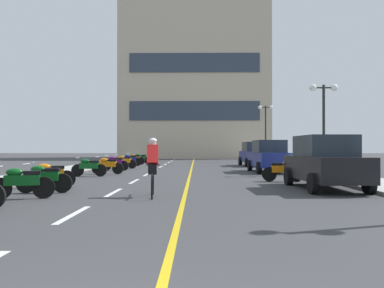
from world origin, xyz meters
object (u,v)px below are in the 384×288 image
object	(u,v)px
street_lamp_far	(266,121)
motorcycle_13	(140,158)
cyclist_rider	(153,166)
street_lamp_mid	(324,107)
motorcycle_9	(115,163)
parked_car_far	(255,154)
motorcycle_6	(283,170)
motorcycle_11	(130,160)
motorcycle_5	(50,174)
motorcycle_4	(44,178)
motorcycle_8	(107,165)
parked_car_mid	(269,156)
motorcycle_10	(124,161)
motorcycle_7	(89,167)
motorcycle_12	(134,159)
parked_car_near	(324,162)
motorcycle_3	(22,182)

from	to	relation	value
street_lamp_far	motorcycle_13	xyz separation A→B (m)	(-11.54, -4.34, -3.54)
street_lamp_far	cyclist_rider	size ratio (longest dim) A/B	3.03
street_lamp_mid	motorcycle_9	world-z (taller)	street_lamp_mid
parked_car_far	motorcycle_13	distance (m)	10.07
motorcycle_6	cyclist_rider	world-z (taller)	cyclist_rider
street_lamp_mid	motorcycle_11	world-z (taller)	street_lamp_mid
street_lamp_mid	parked_car_far	world-z (taller)	street_lamp_mid
motorcycle_5	motorcycle_4	bearing A→B (deg)	-75.75
motorcycle_8	street_lamp_mid	bearing A→B (deg)	-2.02
parked_car_mid	cyclist_rider	distance (m)	12.24
parked_car_far	motorcycle_10	world-z (taller)	parked_car_far
parked_car_mid	motorcycle_11	distance (m)	11.60
street_lamp_mid	motorcycle_11	distance (m)	15.08
cyclist_rider	street_lamp_mid	bearing A→B (deg)	48.83
motorcycle_10	motorcycle_9	bearing A→B (deg)	-93.05
motorcycle_8	motorcycle_9	bearing A→B (deg)	94.63
parked_car_far	motorcycle_4	bearing A→B (deg)	-117.47
motorcycle_5	motorcycle_10	distance (m)	12.49
parked_car_far	cyclist_rider	distance (m)	19.18
street_lamp_mid	street_lamp_far	distance (m)	17.74
parked_car_far	motorcycle_9	xyz separation A→B (m)	(-9.35, -5.90, -0.44)
street_lamp_far	motorcycle_7	distance (m)	22.75
motorcycle_6	motorcycle_11	distance (m)	15.76
motorcycle_9	motorcycle_12	bearing A→B (deg)	90.92
parked_car_mid	motorcycle_7	xyz separation A→B (m)	(-9.34, -3.38, -0.44)
parked_car_mid	motorcycle_7	bearing A→B (deg)	-160.12
motorcycle_7	motorcycle_9	xyz separation A→B (m)	(0.25, 4.81, 0.00)
street_lamp_mid	motorcycle_9	xyz separation A→B (m)	(-11.53, 3.49, -3.03)
motorcycle_4	motorcycle_7	world-z (taller)	same
motorcycle_5	motorcycle_9	world-z (taller)	same
motorcycle_6	motorcycle_13	world-z (taller)	same
motorcycle_8	motorcycle_12	distance (m)	11.29
parked_car_far	parked_car_near	bearing A→B (deg)	-90.14
motorcycle_3	motorcycle_8	distance (m)	9.99
parked_car_mid	motorcycle_5	xyz separation A→B (m)	(-9.22, -8.71, -0.44)
motorcycle_6	motorcycle_8	xyz separation A→B (m)	(-8.30, 4.44, 0.00)
motorcycle_3	motorcycle_4	distance (m)	1.45
parked_car_mid	motorcycle_7	world-z (taller)	parked_car_mid
street_lamp_mid	motorcycle_4	xyz separation A→B (m)	(-11.29, -8.14, -3.03)
parked_car_near	motorcycle_11	size ratio (longest dim) A/B	2.51
motorcycle_6	motorcycle_9	size ratio (longest dim) A/B	1.00
motorcycle_4	motorcycle_5	world-z (taller)	same
motorcycle_7	motorcycle_8	xyz separation A→B (m)	(0.50, 1.72, 0.00)
street_lamp_mid	motorcycle_6	bearing A→B (deg)	-126.44
parked_car_mid	parked_car_far	size ratio (longest dim) A/B	0.99
street_lamp_far	motorcycle_5	world-z (taller)	street_lamp_far
street_lamp_mid	motorcycle_8	xyz separation A→B (m)	(-11.28, 0.40, -3.03)
motorcycle_7	motorcycle_9	size ratio (longest dim) A/B	1.00
parked_car_mid	motorcycle_12	bearing A→B (deg)	133.77
motorcycle_4	motorcycle_5	size ratio (longest dim) A/B	1.04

